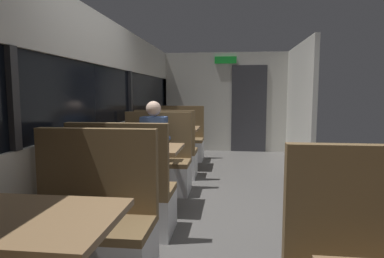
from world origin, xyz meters
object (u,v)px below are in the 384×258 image
Objects in this scene: bench_mid_window_facing_end at (124,200)px; bench_mid_window_facing_entry at (156,168)px; dining_table_near_window at (30,235)px; dining_table_mid_window at (142,155)px; bench_near_window_facing_entry at (89,235)px; dining_table_far_window at (174,133)px; bench_far_window_facing_end at (167,157)px; bench_far_window_facing_entry at (180,144)px; seated_passenger at (155,154)px; coffee_cup_primary at (139,144)px.

bench_mid_window_facing_end is 1.40m from bench_mid_window_facing_entry.
dining_table_near_window is 2.20m from dining_table_mid_window.
dining_table_mid_window is at bearing -90.00° from bench_mid_window_facing_entry.
bench_near_window_facing_entry reaches higher than dining_table_far_window.
bench_far_window_facing_end reaches higher than dining_table_far_window.
bench_far_window_facing_end is at bearing 90.00° from dining_table_mid_window.
bench_far_window_facing_entry is (0.00, 5.09, -0.31)m from dining_table_near_window.
dining_table_mid_window is 0.64m from seated_passenger.
dining_table_far_window is 0.82× the size of bench_far_window_facing_entry.
dining_table_mid_window is 0.77m from bench_mid_window_facing_entry.
bench_far_window_facing_entry is 3.00m from coffee_cup_primary.
bench_far_window_facing_entry is 12.22× the size of coffee_cup_primary.
dining_table_far_window is 0.82× the size of bench_far_window_facing_end.
dining_table_near_window is 2.83m from seated_passenger.
bench_mid_window_facing_end reaches higher than dining_table_near_window.
bench_far_window_facing_end is (0.00, 1.50, -0.31)m from dining_table_mid_window.
bench_near_window_facing_entry is at bearing -90.00° from bench_far_window_facing_end.
bench_far_window_facing_end is at bearing 89.46° from coffee_cup_primary.
bench_far_window_facing_end is 1.40m from bench_far_window_facing_entry.
bench_near_window_facing_entry and bench_far_window_facing_entry have the same top height.
bench_far_window_facing_end is at bearing 90.00° from bench_near_window_facing_entry.
dining_table_near_window is at bearing -90.00° from bench_mid_window_facing_entry.
seated_passenger reaches higher than bench_mid_window_facing_entry.
bench_mid_window_facing_end is at bearing 90.00° from dining_table_near_window.
seated_passenger is (0.00, 1.33, 0.21)m from bench_mid_window_facing_end.
bench_far_window_facing_entry is at bearing 90.00° from dining_table_mid_window.
bench_far_window_facing_end is at bearing 90.00° from bench_mid_window_facing_entry.
bench_mid_window_facing_entry is (0.00, 0.70, -0.31)m from dining_table_mid_window.
dining_table_near_window is at bearing -90.00° from bench_far_window_facing_end.
dining_table_near_window is 5.10m from bench_far_window_facing_entry.
bench_near_window_facing_entry reaches higher than dining_table_near_window.
bench_mid_window_facing_entry is (0.00, 1.40, 0.00)m from bench_mid_window_facing_end.
seated_passenger is at bearing 90.00° from bench_near_window_facing_entry.
dining_table_near_window is at bearing -90.00° from seated_passenger.
seated_passenger is at bearing -90.00° from dining_table_far_window.
dining_table_near_window is 0.82× the size of bench_far_window_facing_end.
bench_near_window_facing_entry is 3.00m from bench_far_window_facing_end.
bench_mid_window_facing_entry is at bearing 90.00° from seated_passenger.
seated_passenger is at bearing 90.00° from dining_table_near_window.
bench_near_window_facing_entry is 0.87× the size of seated_passenger.
seated_passenger is at bearing 90.00° from bench_mid_window_facing_end.
bench_mid_window_facing_end is at bearing -90.00° from dining_table_mid_window.
bench_far_window_facing_end is (0.00, 3.69, -0.31)m from dining_table_near_window.
coffee_cup_primary reaches higher than dining_table_near_window.
bench_mid_window_facing_entry is at bearing 90.00° from bench_mid_window_facing_end.
bench_mid_window_facing_entry is 0.90m from coffee_cup_primary.
dining_table_far_window is 2.27m from coffee_cup_primary.
dining_table_mid_window is (0.00, 1.50, 0.31)m from bench_near_window_facing_entry.
seated_passenger is (0.00, 2.82, -0.10)m from dining_table_near_window.
coffee_cup_primary is at bearing -90.29° from bench_far_window_facing_entry.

